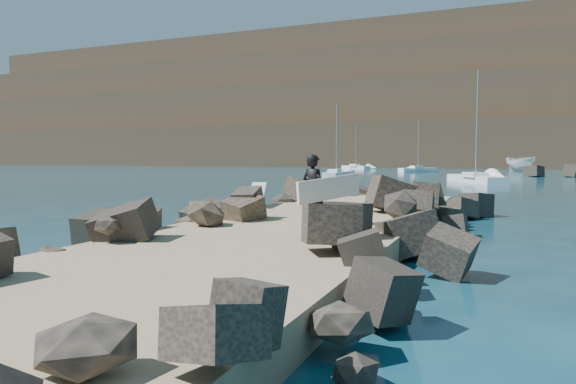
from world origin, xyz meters
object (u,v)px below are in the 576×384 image
at_px(boat_imported, 521,164).
at_px(sailboat_c, 475,179).
at_px(surfer_with_board, 316,190).
at_px(surfboard_resting, 258,194).

bearing_deg(boat_imported, sailboat_c, -132.80).
bearing_deg(sailboat_c, boat_imported, 82.96).
bearing_deg(boat_imported, surfer_with_board, -131.05).
distance_m(boat_imported, surfer_with_board, 77.56).
bearing_deg(surfboard_resting, boat_imported, 59.56).
bearing_deg(surfer_with_board, sailboat_c, 86.58).
relative_size(surfboard_resting, surfer_with_board, 1.01).
relative_size(boat_imported, sailboat_c, 0.60).
xyz_separation_m(boat_imported, sailboat_c, (-4.92, -39.79, -0.86)).
bearing_deg(boat_imported, surfboard_resting, -134.26).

